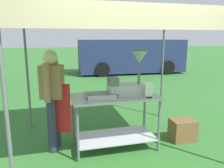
{
  "coord_description": "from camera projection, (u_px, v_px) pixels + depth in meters",
  "views": [
    {
      "loc": [
        -0.97,
        -2.0,
        1.79
      ],
      "look_at": [
        -0.06,
        1.49,
        1.04
      ],
      "focal_mm": 35.58,
      "sensor_mm": 36.0,
      "label": 1
    }
  ],
  "objects": [
    {
      "name": "van_navy",
      "position": [
        130.0,
        56.0,
        11.43
      ],
      "size": [
        5.37,
        2.3,
        1.69
      ],
      "color": "navy",
      "rests_on": "ground"
    },
    {
      "name": "vendor",
      "position": [
        53.0,
        95.0,
        3.48
      ],
      "size": [
        0.46,
        0.53,
        1.61
      ],
      "color": "#2D3347",
      "rests_on": "ground"
    },
    {
      "name": "menu_sign",
      "position": [
        149.0,
        91.0,
        3.38
      ],
      "size": [
        0.13,
        0.05,
        0.25
      ],
      "color": "black",
      "rests_on": "donut_cart"
    },
    {
      "name": "donut_fryer",
      "position": [
        129.0,
        78.0,
        3.52
      ],
      "size": [
        0.64,
        0.28,
        0.73
      ],
      "color": "#B7B7BC",
      "rests_on": "donut_cart"
    },
    {
      "name": "donut_tray",
      "position": [
        101.0,
        97.0,
        3.39
      ],
      "size": [
        0.47,
        0.31,
        0.07
      ],
      "color": "#B7B7BC",
      "rests_on": "donut_cart"
    },
    {
      "name": "ground_plane",
      "position": [
        83.0,
        87.0,
        8.18
      ],
      "size": [
        70.0,
        70.0,
        0.0
      ],
      "primitive_type": "plane",
      "color": "#33702D"
    },
    {
      "name": "donut_cart",
      "position": [
        115.0,
        111.0,
        3.58
      ],
      "size": [
        1.38,
        0.69,
        0.89
      ],
      "color": "#B7B7BC",
      "rests_on": "ground"
    },
    {
      "name": "stall_canopy",
      "position": [
        114.0,
        18.0,
        3.37
      ],
      "size": [
        3.04,
        2.27,
        2.16
      ],
      "color": "slate",
      "rests_on": "ground"
    },
    {
      "name": "supply_crate",
      "position": [
        183.0,
        130.0,
        3.93
      ],
      "size": [
        0.43,
        0.33,
        0.38
      ],
      "color": "brown",
      "rests_on": "ground"
    }
  ]
}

